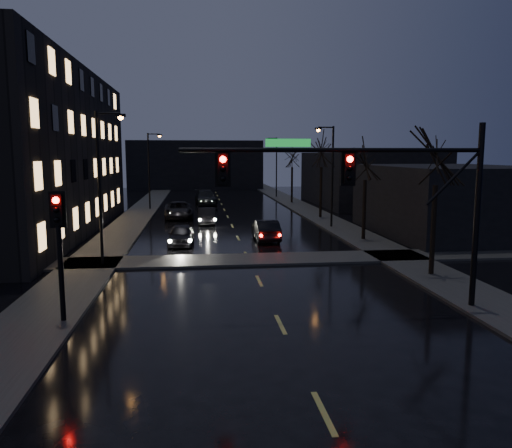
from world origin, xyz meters
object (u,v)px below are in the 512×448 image
object	(u,v)px
oncoming_car_a	(181,235)
oncoming_car_c	(179,210)
oncoming_car_d	(206,198)
oncoming_car_b	(207,216)
lead_car	(266,230)

from	to	relation	value
oncoming_car_a	oncoming_car_c	world-z (taller)	oncoming_car_c
oncoming_car_c	oncoming_car_d	bearing A→B (deg)	74.69
oncoming_car_a	oncoming_car_d	distance (m)	25.98
oncoming_car_b	oncoming_car_d	distance (m)	16.23
oncoming_car_a	oncoming_car_b	xyz separation A→B (m)	(1.86, 9.67, -0.00)
oncoming_car_a	lead_car	xyz separation A→B (m)	(5.68, 1.08, 0.05)
oncoming_car_b	oncoming_car_c	bearing A→B (deg)	124.00
oncoming_car_c	lead_car	bearing A→B (deg)	-66.31
oncoming_car_a	lead_car	size ratio (longest dim) A/B	0.90
oncoming_car_c	oncoming_car_d	size ratio (longest dim) A/B	0.98
oncoming_car_b	lead_car	distance (m)	9.41
oncoming_car_a	oncoming_car_b	size ratio (longest dim) A/B	0.97
oncoming_car_a	oncoming_car_b	world-z (taller)	oncoming_car_a
oncoming_car_a	oncoming_car_c	xyz separation A→B (m)	(-0.64, 13.72, 0.10)
lead_car	oncoming_car_b	bearing A→B (deg)	-66.52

